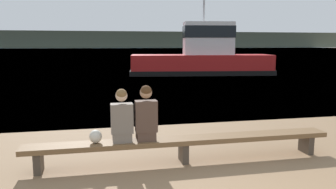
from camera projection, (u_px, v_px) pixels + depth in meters
The scene contains 7 objects.
water_surface at pixel (104, 49), 124.98m from camera, with size 240.00×240.00×0.00m, color #426B8E.
far_shoreline at pixel (103, 40), 171.04m from camera, with size 600.00×12.00×8.48m, color #424738.
bench_main at pixel (184, 142), 6.08m from camera, with size 5.72×0.42×0.45m.
person_left at pixel (122, 118), 5.78m from camera, with size 0.39×0.38×0.96m.
person_right at pixel (146, 116), 5.86m from camera, with size 0.39×0.38×1.01m.
shopping_bag at pixel (96, 136), 5.74m from camera, with size 0.22×0.21×0.24m.
tugboat_red at pixel (203, 58), 23.36m from camera, with size 10.37×4.11×6.02m.
Camera 1 is at (-1.61, -2.53, 2.19)m, focal length 35.00 mm.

